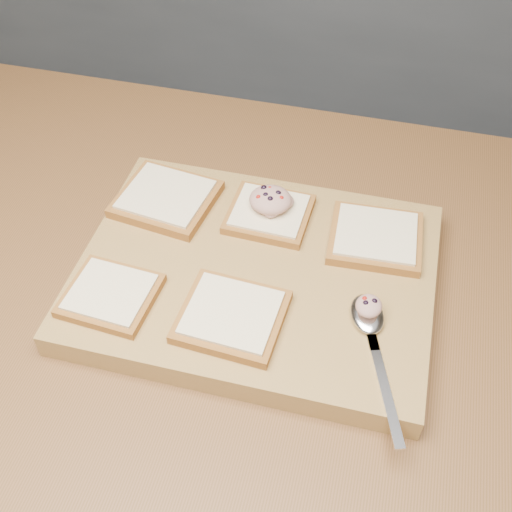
{
  "coord_description": "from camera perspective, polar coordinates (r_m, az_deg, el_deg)",
  "views": [
    {
      "loc": [
        0.04,
        -0.56,
        1.57
      ],
      "look_at": [
        -0.1,
        -0.02,
        0.96
      ],
      "focal_mm": 45.0,
      "sensor_mm": 36.0,
      "label": 1
    }
  ],
  "objects": [
    {
      "name": "spoon",
      "position": [
        0.79,
        10.06,
        -5.99
      ],
      "size": [
        0.09,
        0.2,
        0.01
      ],
      "color": "silver",
      "rests_on": "cutting_board"
    },
    {
      "name": "tuna_salad_dollop",
      "position": [
        0.89,
        1.29,
        5.04
      ],
      "size": [
        0.06,
        0.06,
        0.03
      ],
      "color": "tan",
      "rests_on": "bread_far_center"
    },
    {
      "name": "bread_far_right",
      "position": [
        0.88,
        10.59,
        1.66
      ],
      "size": [
        0.13,
        0.12,
        0.02
      ],
      "color": "#A16229",
      "rests_on": "cutting_board"
    },
    {
      "name": "island_counter",
      "position": [
        1.25,
        4.75,
        -15.87
      ],
      "size": [
        2.0,
        0.8,
        0.9
      ],
      "color": "slate",
      "rests_on": "ground"
    },
    {
      "name": "bread_near_center",
      "position": [
        0.78,
        -2.18,
        -5.34
      ],
      "size": [
        0.13,
        0.12,
        0.02
      ],
      "color": "#A16229",
      "rests_on": "cutting_board"
    },
    {
      "name": "bread_near_left",
      "position": [
        0.83,
        -12.81,
        -3.38
      ],
      "size": [
        0.12,
        0.11,
        0.02
      ],
      "color": "#A16229",
      "rests_on": "cutting_board"
    },
    {
      "name": "cutting_board",
      "position": [
        0.86,
        0.0,
        -1.8
      ],
      "size": [
        0.46,
        0.35,
        0.04
      ],
      "primitive_type": "cube",
      "color": "#AD844A",
      "rests_on": "island_counter"
    },
    {
      "name": "bread_far_center",
      "position": [
        0.9,
        1.18,
        3.8
      ],
      "size": [
        0.12,
        0.11,
        0.02
      ],
      "color": "#A16229",
      "rests_on": "cutting_board"
    },
    {
      "name": "spoon_salad",
      "position": [
        0.79,
        9.99,
        -4.38
      ],
      "size": [
        0.03,
        0.04,
        0.02
      ],
      "color": "tan",
      "rests_on": "spoon"
    },
    {
      "name": "back_counter",
      "position": [
        2.27,
        12.0,
        17.82
      ],
      "size": [
        3.6,
        0.62,
        0.94
      ],
      "color": "slate",
      "rests_on": "ground"
    },
    {
      "name": "bread_far_left",
      "position": [
        0.93,
        -7.99,
        5.11
      ],
      "size": [
        0.15,
        0.14,
        0.02
      ],
      "color": "#A16229",
      "rests_on": "cutting_board"
    }
  ]
}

